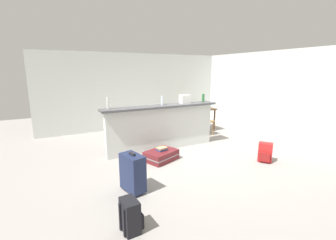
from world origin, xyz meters
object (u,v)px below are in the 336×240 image
object	(u,v)px
dining_table	(196,111)
backpack_red	(265,153)
suitcase_flat_maroon	(161,155)
backpack_black	(131,216)
grocery_bag	(185,99)
book_stack	(162,149)
suitcase_upright_navy	(133,172)
bottle_clear	(162,101)
bottle_green	(203,98)
dining_chair_near_partition	(204,118)
bottle_white	(108,103)

from	to	relation	value
dining_table	backpack_red	size ratio (longest dim) A/B	2.62
suitcase_flat_maroon	backpack_black	distance (m)	2.33
grocery_bag	suitcase_flat_maroon	bearing A→B (deg)	-145.55
grocery_bag	suitcase_flat_maroon	xyz separation A→B (m)	(-1.03, -0.70, -1.11)
grocery_bag	book_stack	world-z (taller)	grocery_bag
suitcase_upright_navy	bottle_clear	bearing A→B (deg)	50.95
bottle_green	grocery_bag	xyz separation A→B (m)	(-0.57, 0.00, 0.00)
grocery_bag	backpack_red	world-z (taller)	grocery_bag
dining_table	dining_chair_near_partition	xyz separation A→B (m)	(-0.03, -0.49, -0.13)
backpack_red	grocery_bag	bearing A→B (deg)	116.93
bottle_clear	backpack_red	xyz separation A→B (m)	(1.59, -1.81, -1.02)
grocery_bag	backpack_red	bearing A→B (deg)	-63.07
suitcase_upright_navy	backpack_black	bearing A→B (deg)	-110.88
dining_chair_near_partition	suitcase_flat_maroon	distance (m)	2.53
bottle_white	suitcase_flat_maroon	distance (m)	1.65
dining_table	backpack_red	world-z (taller)	dining_table
bottle_white	bottle_clear	size ratio (longest dim) A/B	1.14
bottle_clear	book_stack	world-z (taller)	bottle_clear
bottle_clear	book_stack	xyz separation A→B (m)	(-0.34, -0.67, -0.97)
bottle_clear	suitcase_upright_navy	size ratio (longest dim) A/B	0.33
bottle_white	backpack_red	bearing A→B (deg)	-32.70
bottle_white	backpack_black	size ratio (longest dim) A/B	0.60
grocery_bag	backpack_black	bearing A→B (deg)	-132.32
backpack_red	book_stack	size ratio (longest dim) A/B	1.66
dining_chair_near_partition	bottle_white	bearing A→B (deg)	-169.17
dining_table	book_stack	world-z (taller)	dining_table
bottle_clear	book_stack	bearing A→B (deg)	-116.95
grocery_bag	suitcase_flat_maroon	distance (m)	1.67
suitcase_flat_maroon	backpack_black	size ratio (longest dim) A/B	2.12
backpack_red	book_stack	distance (m)	2.24
dining_chair_near_partition	bottle_clear	bearing A→B (deg)	-160.03
grocery_bag	dining_chair_near_partition	bearing A→B (deg)	29.56
dining_chair_near_partition	suitcase_flat_maroon	bearing A→B (deg)	-148.01
book_stack	grocery_bag	bearing A→B (deg)	34.57
dining_table	suitcase_upright_navy	xyz separation A→B (m)	(-3.15, -2.81, -0.32)
dining_chair_near_partition	book_stack	bearing A→B (deg)	-147.97
bottle_white	bottle_green	world-z (taller)	bottle_white
bottle_green	suitcase_upright_navy	bearing A→B (deg)	-146.85
dining_table	suitcase_flat_maroon	xyz separation A→B (m)	(-2.15, -1.81, -0.54)
bottle_green	grocery_bag	world-z (taller)	grocery_bag
backpack_red	book_stack	bearing A→B (deg)	149.64
bottle_white	bottle_clear	bearing A→B (deg)	-2.29
bottle_white	grocery_bag	xyz separation A→B (m)	(1.97, -0.03, -0.02)
grocery_bag	bottle_white	bearing A→B (deg)	178.99
dining_chair_near_partition	book_stack	size ratio (longest dim) A/B	3.68
grocery_bag	dining_table	world-z (taller)	grocery_bag
bottle_white	dining_chair_near_partition	bearing A→B (deg)	10.83
backpack_black	book_stack	size ratio (longest dim) A/B	1.66
bottle_green	dining_chair_near_partition	world-z (taller)	bottle_green
bottle_green	grocery_bag	size ratio (longest dim) A/B	0.82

